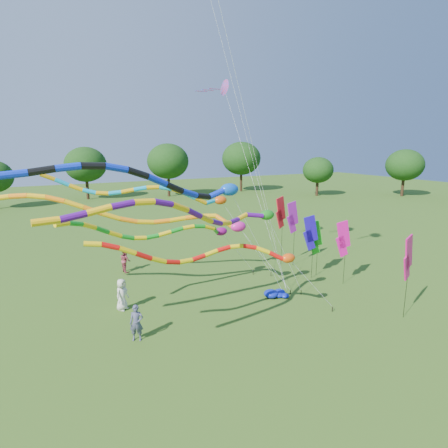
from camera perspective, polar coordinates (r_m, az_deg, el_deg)
name	(u,v)px	position (r m, az deg, el deg)	size (l,w,h in m)	color
ground	(294,333)	(19.94, 10.65, -15.97)	(160.00, 160.00, 0.00)	#285015
tree_ring	(257,226)	(18.25, 5.02, -0.26)	(119.34, 114.30, 9.65)	#382314
tube_kite_red	(222,255)	(18.00, -0.30, -4.68)	(12.68, 1.29, 6.05)	black
tube_kite_orange	(153,216)	(21.69, -10.70, 1.21)	(15.54, 5.13, 7.41)	black
tube_kite_purple	(209,215)	(16.42, -2.31, 1.40)	(14.32, 4.90, 8.01)	black
tube_kite_blue	(145,183)	(16.96, -11.94, 6.19)	(16.80, 2.53, 9.39)	black
tube_kite_cyan	(160,194)	(23.67, -9.67, 4.57)	(13.97, 2.94, 8.18)	black
tube_kite_green	(172,231)	(22.08, -7.90, -1.03)	(12.77, 3.38, 6.32)	black
delta_kite_high_c	(224,87)	(28.34, -0.06, 20.09)	(2.97, 7.87, 14.86)	black
banner_pole_magenta_b	(343,239)	(25.91, 17.69, -2.18)	(1.16, 0.26, 4.43)	black
banner_pole_red	(281,213)	(28.80, 8.63, 1.71)	(1.14, 0.39, 5.44)	black
banner_pole_magenta_a	(408,258)	(21.95, 26.24, -4.66)	(1.13, 0.43, 4.72)	black
banner_pole_green	(315,238)	(27.31, 13.67, -2.04)	(1.13, 0.43, 4.04)	black
banner_pole_blue_b	(310,233)	(26.51, 13.03, -1.35)	(1.15, 0.31, 4.54)	black
banner_pole_violet	(292,217)	(28.92, 10.39, 0.98)	(1.16, 0.16, 5.08)	black
blue_nylon_heap	(279,296)	(23.51, 8.41, -10.78)	(1.46, 1.39, 0.47)	#0C1CA6
person_a	(122,295)	(22.41, -15.29, -10.32)	(0.90, 0.59, 1.84)	silver
person_b	(136,323)	(19.04, -13.19, -14.46)	(0.66, 0.43, 1.80)	#41435C
person_c	(125,260)	(28.70, -14.81, -5.37)	(0.85, 0.67, 1.76)	#9C3946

